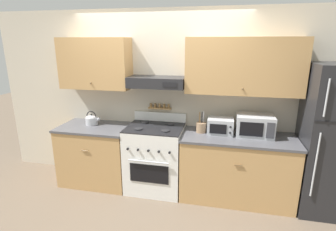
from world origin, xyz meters
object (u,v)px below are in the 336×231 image
at_px(utensil_crock, 201,127).
at_px(stove_range, 155,158).
at_px(toaster_oven, 220,126).
at_px(microwave, 255,125).
at_px(tea_kettle, 92,120).
at_px(refrigerator, 332,141).

bearing_deg(utensil_crock, stove_range, -173.30).
bearing_deg(toaster_oven, utensil_crock, 179.61).
height_order(microwave, toaster_oven, microwave).
bearing_deg(tea_kettle, refrigerator, -1.56).
xyz_separation_m(refrigerator, tea_kettle, (-3.24, 0.09, 0.04)).
bearing_deg(microwave, tea_kettle, -179.56).
height_order(utensil_crock, toaster_oven, utensil_crock).
relative_size(refrigerator, utensil_crock, 6.38).
distance_m(tea_kettle, utensil_crock, 1.64).
relative_size(microwave, toaster_oven, 1.40).
bearing_deg(microwave, toaster_oven, -177.48).
height_order(stove_range, refrigerator, refrigerator).
distance_m(tea_kettle, microwave, 2.34).
bearing_deg(toaster_oven, refrigerator, -3.68).
relative_size(stove_range, microwave, 2.28).
distance_m(stove_range, microwave, 1.46).
relative_size(tea_kettle, microwave, 0.49).
xyz_separation_m(tea_kettle, toaster_oven, (1.90, -0.00, 0.03)).
xyz_separation_m(tea_kettle, microwave, (2.34, 0.02, 0.06)).
xyz_separation_m(refrigerator, toaster_oven, (-1.35, 0.09, 0.07)).
height_order(microwave, utensil_crock, utensil_crock).
bearing_deg(tea_kettle, toaster_oven, -0.05).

